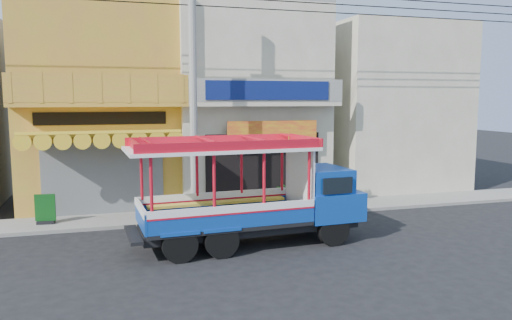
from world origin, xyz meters
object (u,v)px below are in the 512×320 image
at_px(songthaew_truck, 265,193).
at_px(utility_pole, 197,75).
at_px(green_sign, 45,211).
at_px(potted_plant_c, 351,188).
at_px(potted_plant_a, 288,191).

bearing_deg(songthaew_truck, utility_pole, 113.92).
xyz_separation_m(songthaew_truck, green_sign, (-6.42, 3.81, -0.98)).
height_order(utility_pole, potted_plant_c, utility_pole).
relative_size(utility_pole, potted_plant_c, 24.72).
bearing_deg(songthaew_truck, potted_plant_a, 62.28).
distance_m(songthaew_truck, potted_plant_c, 6.56).
bearing_deg(potted_plant_c, utility_pole, -58.20).
height_order(utility_pole, songthaew_truck, utility_pole).
xyz_separation_m(utility_pole, potted_plant_a, (3.73, 1.27, -4.39)).
xyz_separation_m(songthaew_truck, potted_plant_a, (2.33, 4.43, -0.88)).
xyz_separation_m(potted_plant_a, potted_plant_c, (2.64, -0.23, 0.05)).
bearing_deg(potted_plant_a, green_sign, 141.02).
bearing_deg(potted_plant_a, potted_plant_c, -47.94).
xyz_separation_m(green_sign, potted_plant_c, (11.40, 0.40, 0.15)).
xyz_separation_m(utility_pole, songthaew_truck, (1.40, -3.15, -3.52)).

